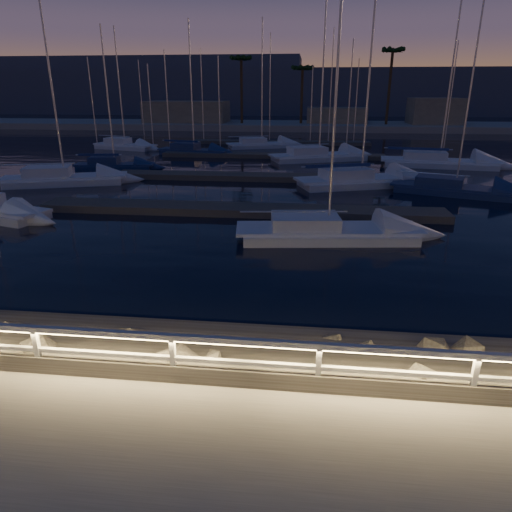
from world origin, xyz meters
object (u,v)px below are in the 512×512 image
object	(u,v)px
guard_rail	(122,344)
sailboat_l	(436,161)
sailboat_f	(61,178)
sailboat_e	(113,165)
sailboat_d	(323,230)
sailboat_h	(452,188)
sailboat_k	(260,144)
sailboat_g	(316,156)
sailboat_c	(358,180)
sailboat_i	(124,145)
sailboat_j	(192,150)

from	to	relation	value
guard_rail	sailboat_l	world-z (taller)	sailboat_l
guard_rail	sailboat_f	size ratio (longest dim) A/B	3.07
sailboat_e	sailboat_d	bearing A→B (deg)	-52.98
sailboat_h	sailboat_l	distance (m)	11.62
sailboat_e	sailboat_k	xyz separation A→B (m)	(10.61, 16.96, 0.01)
sailboat_f	sailboat_g	size ratio (longest dim) A/B	0.90
sailboat_k	sailboat_h	bearing A→B (deg)	-77.16
sailboat_c	sailboat_i	size ratio (longest dim) A/B	1.22
sailboat_i	sailboat_e	bearing A→B (deg)	-55.54
guard_rail	sailboat_f	bearing A→B (deg)	121.29
sailboat_e	sailboat_j	bearing A→B (deg)	59.31
sailboat_g	sailboat_l	world-z (taller)	sailboat_l
sailboat_i	sailboat_k	xyz separation A→B (m)	(15.22, 3.10, -0.02)
guard_rail	sailboat_j	xyz separation A→B (m)	(-8.39, 39.25, -0.94)
sailboat_d	sailboat_j	bearing A→B (deg)	108.13
sailboat_g	sailboat_j	xyz separation A→B (m)	(-12.79, 2.86, -0.04)
sailboat_c	sailboat_i	xyz separation A→B (m)	(-24.39, 18.48, -0.01)
sailboat_g	sailboat_h	xyz separation A→B (m)	(8.55, -13.92, -0.07)
sailboat_j	sailboat_l	size ratio (longest dim) A/B	0.77
sailboat_e	sailboat_k	world-z (taller)	sailboat_k
sailboat_e	sailboat_g	xyz separation A→B (m)	(17.04, 7.43, 0.06)
sailboat_j	sailboat_l	bearing A→B (deg)	-0.53
sailboat_f	sailboat_h	xyz separation A→B (m)	(26.68, -0.12, -0.06)
sailboat_g	sailboat_k	world-z (taller)	sailboat_g
sailboat_f	sailboat_i	size ratio (longest dim) A/B	1.12
guard_rail	sailboat_k	xyz separation A→B (m)	(-2.04, 45.93, -0.94)
sailboat_k	sailboat_l	size ratio (longest dim) A/B	0.82
sailboat_e	sailboat_h	world-z (taller)	sailboat_h
guard_rail	sailboat_j	distance (m)	40.15
sailboat_g	sailboat_l	size ratio (longest dim) A/B	0.96
sailboat_e	sailboat_i	distance (m)	14.60
sailboat_d	sailboat_f	xyz separation A→B (m)	(-18.20, 10.62, 0.05)
guard_rail	sailboat_h	distance (m)	25.95
sailboat_f	sailboat_h	distance (m)	26.68
sailboat_c	sailboat_i	distance (m)	30.60
sailboat_h	sailboat_j	bearing A→B (deg)	161.78
sailboat_e	sailboat_i	xyz separation A→B (m)	(-4.60, 13.86, 0.04)
guard_rail	sailboat_l	size ratio (longest dim) A/B	2.63
sailboat_c	sailboat_k	bearing A→B (deg)	93.45
sailboat_d	sailboat_f	world-z (taller)	sailboat_f
sailboat_g	sailboat_c	bearing A→B (deg)	-98.48
sailboat_h	sailboat_k	distance (m)	27.83
sailboat_e	sailboat_j	xyz separation A→B (m)	(4.26, 10.28, 0.02)
sailboat_e	sailboat_h	size ratio (longest dim) A/B	0.84
sailboat_d	sailboat_k	world-z (taller)	sailboat_d
sailboat_g	sailboat_k	xyz separation A→B (m)	(-6.43, 9.53, -0.05)
sailboat_e	sailboat_f	distance (m)	6.47
sailboat_j	sailboat_k	size ratio (longest dim) A/B	0.94
sailboat_h	sailboat_k	size ratio (longest dim) A/B	0.97
sailboat_g	sailboat_i	xyz separation A→B (m)	(-21.65, 6.43, -0.02)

